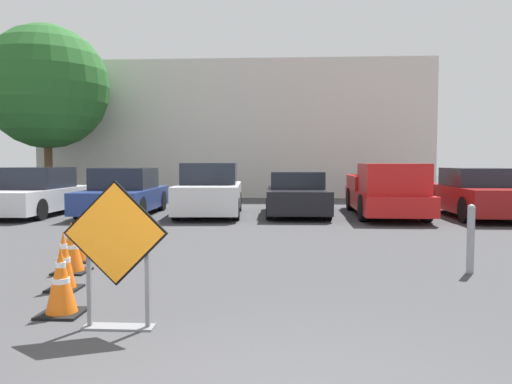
% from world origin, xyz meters
% --- Properties ---
extents(ground_plane, '(96.00, 96.00, 0.00)m').
position_xyz_m(ground_plane, '(0.00, 10.00, 0.00)').
color(ground_plane, '#3D3D3F').
extents(road_closed_sign, '(1.04, 0.20, 1.49)m').
position_xyz_m(road_closed_sign, '(-1.65, 1.92, 0.82)').
color(road_closed_sign, black).
rests_on(road_closed_sign, ground_plane).
extents(traffic_cone_nearest, '(0.45, 0.45, 0.75)m').
position_xyz_m(traffic_cone_nearest, '(-2.42, 2.35, 0.36)').
color(traffic_cone_nearest, black).
rests_on(traffic_cone_nearest, ground_plane).
extents(traffic_cone_second, '(0.40, 0.40, 0.78)m').
position_xyz_m(traffic_cone_second, '(-2.86, 3.39, 0.38)').
color(traffic_cone_second, black).
rests_on(traffic_cone_second, ground_plane).
extents(traffic_cone_third, '(0.48, 0.48, 0.77)m').
position_xyz_m(traffic_cone_third, '(-3.19, 4.39, 0.38)').
color(traffic_cone_third, black).
rests_on(traffic_cone_third, ground_plane).
extents(traffic_cone_fourth, '(0.51, 0.51, 0.64)m').
position_xyz_m(traffic_cone_fourth, '(-3.46, 5.27, 0.31)').
color(traffic_cone_fourth, black).
rests_on(traffic_cone_fourth, ground_plane).
extents(traffic_cone_fifth, '(0.51, 0.51, 0.68)m').
position_xyz_m(traffic_cone_fifth, '(-3.82, 6.20, 0.33)').
color(traffic_cone_fifth, black).
rests_on(traffic_cone_fifth, ground_plane).
extents(parked_car_nearest, '(1.83, 4.59, 1.49)m').
position_xyz_m(parked_car_nearest, '(-7.71, 12.27, 0.68)').
color(parked_car_nearest, silver).
rests_on(parked_car_nearest, ground_plane).
extents(parked_car_second, '(2.04, 4.57, 1.47)m').
position_xyz_m(parked_car_second, '(-5.01, 12.44, 0.67)').
color(parked_car_second, navy).
rests_on(parked_car_second, ground_plane).
extents(parked_car_third, '(2.13, 4.35, 1.62)m').
position_xyz_m(parked_car_third, '(-2.32, 12.45, 0.74)').
color(parked_car_third, silver).
rests_on(parked_car_third, ground_plane).
extents(parked_car_fourth, '(1.94, 4.21, 1.35)m').
position_xyz_m(parked_car_fourth, '(0.38, 12.72, 0.63)').
color(parked_car_fourth, black).
rests_on(parked_car_fourth, ground_plane).
extents(pickup_truck, '(2.03, 5.41, 1.61)m').
position_xyz_m(pickup_truck, '(3.07, 12.32, 0.73)').
color(pickup_truck, red).
rests_on(pickup_truck, ground_plane).
extents(parked_car_fifth, '(1.96, 4.57, 1.47)m').
position_xyz_m(parked_car_fifth, '(5.77, 12.35, 0.69)').
color(parked_car_fifth, maroon).
rests_on(parked_car_fifth, ground_plane).
extents(bollard_nearest, '(0.12, 0.12, 1.03)m').
position_xyz_m(bollard_nearest, '(2.77, 4.69, 0.54)').
color(bollard_nearest, gray).
rests_on(bollard_nearest, ground_plane).
extents(building_facade_backdrop, '(18.37, 5.00, 6.33)m').
position_xyz_m(building_facade_backdrop, '(-2.41, 22.35, 3.17)').
color(building_facade_backdrop, beige).
rests_on(building_facade_backdrop, ground_plane).
extents(street_tree_behind_lot, '(5.02, 5.02, 7.23)m').
position_xyz_m(street_tree_behind_lot, '(-9.76, 17.25, 4.71)').
color(street_tree_behind_lot, '#513823').
rests_on(street_tree_behind_lot, ground_plane).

